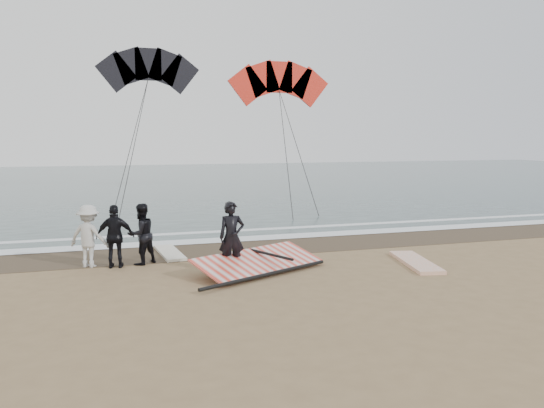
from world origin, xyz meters
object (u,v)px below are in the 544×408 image
(man_main, at_px, (232,237))
(board_cream, at_px, (170,253))
(board_white, at_px, (416,262))
(sail_rig, at_px, (255,263))

(man_main, relative_size, board_cream, 0.86)
(board_white, bearing_deg, board_cream, 164.84)
(man_main, relative_size, sail_rig, 0.49)
(board_white, height_order, board_cream, board_white)
(board_cream, bearing_deg, man_main, -67.99)
(man_main, xyz_separation_m, sail_rig, (0.63, -0.03, -0.75))
(sail_rig, bearing_deg, man_main, 177.49)
(man_main, xyz_separation_m, board_cream, (-1.36, 2.64, -0.90))
(man_main, height_order, sail_rig, man_main)
(board_white, relative_size, sail_rig, 0.67)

